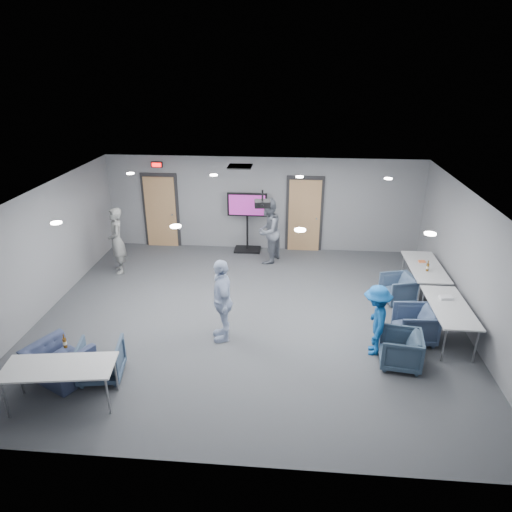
# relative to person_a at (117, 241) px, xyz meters

# --- Properties ---
(floor) EXTENTS (9.00, 9.00, 0.00)m
(floor) POSITION_rel_person_a_xyz_m (3.63, -2.01, -0.87)
(floor) COLOR #323438
(floor) RESTS_ON ground
(ceiling) EXTENTS (9.00, 9.00, 0.00)m
(ceiling) POSITION_rel_person_a_xyz_m (3.63, -2.01, 1.83)
(ceiling) COLOR white
(ceiling) RESTS_ON wall_back
(wall_back) EXTENTS (9.00, 0.02, 2.70)m
(wall_back) POSITION_rel_person_a_xyz_m (3.63, 1.99, 0.48)
(wall_back) COLOR slate
(wall_back) RESTS_ON floor
(wall_front) EXTENTS (9.00, 0.02, 2.70)m
(wall_front) POSITION_rel_person_a_xyz_m (3.63, -6.01, 0.48)
(wall_front) COLOR slate
(wall_front) RESTS_ON floor
(wall_left) EXTENTS (0.02, 8.00, 2.70)m
(wall_left) POSITION_rel_person_a_xyz_m (-0.87, -2.01, 0.48)
(wall_left) COLOR slate
(wall_left) RESTS_ON floor
(wall_right) EXTENTS (0.02, 8.00, 2.70)m
(wall_right) POSITION_rel_person_a_xyz_m (8.13, -2.01, 0.48)
(wall_right) COLOR slate
(wall_right) RESTS_ON floor
(door_left) EXTENTS (1.06, 0.17, 2.24)m
(door_left) POSITION_rel_person_a_xyz_m (0.63, 1.94, 0.20)
(door_left) COLOR black
(door_left) RESTS_ON wall_back
(door_right) EXTENTS (1.06, 0.17, 2.24)m
(door_right) POSITION_rel_person_a_xyz_m (4.83, 1.94, 0.20)
(door_right) COLOR black
(door_right) RESTS_ON wall_back
(exit_sign) EXTENTS (0.32, 0.08, 0.16)m
(exit_sign) POSITION_rel_person_a_xyz_m (0.63, 1.92, 1.58)
(exit_sign) COLOR black
(exit_sign) RESTS_ON wall_back
(hvac_diffuser) EXTENTS (0.60, 0.60, 0.03)m
(hvac_diffuser) POSITION_rel_person_a_xyz_m (3.13, 0.79, 1.81)
(hvac_diffuser) COLOR black
(hvac_diffuser) RESTS_ON ceiling
(downlights) EXTENTS (6.18, 3.78, 0.02)m
(downlights) POSITION_rel_person_a_xyz_m (3.63, -2.01, 1.81)
(downlights) COLOR white
(downlights) RESTS_ON ceiling
(person_a) EXTENTS (0.65, 0.75, 1.74)m
(person_a) POSITION_rel_person_a_xyz_m (0.00, 0.00, 0.00)
(person_a) COLOR gray
(person_a) RESTS_ON floor
(person_b) EXTENTS (0.95, 1.06, 1.79)m
(person_b) POSITION_rel_person_a_xyz_m (3.85, 0.99, 0.03)
(person_b) COLOR slate
(person_b) RESTS_ON floor
(person_c) EXTENTS (0.65, 1.07, 1.71)m
(person_c) POSITION_rel_person_a_xyz_m (3.19, -2.87, -0.02)
(person_c) COLOR #AFC0E2
(person_c) RESTS_ON floor
(person_d) EXTENTS (0.63, 0.96, 1.40)m
(person_d) POSITION_rel_person_a_xyz_m (6.11, -3.12, -0.17)
(person_d) COLOR #164E94
(person_d) RESTS_ON floor
(chair_right_a) EXTENTS (0.86, 0.85, 0.64)m
(chair_right_a) POSITION_rel_person_a_xyz_m (6.98, -1.02, -0.55)
(chair_right_a) COLOR #3E516B
(chair_right_a) RESTS_ON floor
(chair_right_b) EXTENTS (0.80, 0.78, 0.69)m
(chair_right_b) POSITION_rel_person_a_xyz_m (6.98, -2.63, -0.52)
(chair_right_b) COLOR #394863
(chair_right_b) RESTS_ON floor
(chair_right_c) EXTENTS (0.82, 0.80, 0.66)m
(chair_right_c) POSITION_rel_person_a_xyz_m (6.53, -3.49, -0.54)
(chair_right_c) COLOR #314356
(chair_right_c) RESTS_ON floor
(chair_front_a) EXTENTS (0.85, 0.86, 0.68)m
(chair_front_a) POSITION_rel_person_a_xyz_m (1.26, -4.29, -0.53)
(chair_front_a) COLOR #384A61
(chair_front_a) RESTS_ON floor
(chair_front_b) EXTENTS (1.27, 1.22, 0.64)m
(chair_front_b) POSITION_rel_person_a_xyz_m (0.57, -4.41, -0.55)
(chair_front_b) COLOR #323A56
(chair_front_b) RESTS_ON floor
(table_right_a) EXTENTS (0.75, 1.81, 0.73)m
(table_right_a) POSITION_rel_person_a_xyz_m (7.63, -0.61, -0.18)
(table_right_a) COLOR silver
(table_right_a) RESTS_ON floor
(table_right_b) EXTENTS (0.73, 1.74, 0.73)m
(table_right_b) POSITION_rel_person_a_xyz_m (7.63, -2.51, -0.19)
(table_right_b) COLOR silver
(table_right_b) RESTS_ON floor
(table_front_left) EXTENTS (1.81, 0.96, 0.73)m
(table_front_left) POSITION_rel_person_a_xyz_m (0.92, -5.01, -0.19)
(table_front_left) COLOR silver
(table_front_left) RESTS_ON floor
(bottle_front) EXTENTS (0.07, 0.07, 0.25)m
(bottle_front) POSITION_rel_person_a_xyz_m (0.80, -4.50, -0.05)
(bottle_front) COLOR #58360F
(bottle_front) RESTS_ON table_front_left
(bottle_right) EXTENTS (0.07, 0.07, 0.26)m
(bottle_right) POSITION_rel_person_a_xyz_m (7.60, -0.89, -0.05)
(bottle_right) COLOR #58360F
(bottle_right) RESTS_ON table_right_a
(snack_box) EXTENTS (0.16, 0.12, 0.03)m
(snack_box) POSITION_rel_person_a_xyz_m (7.61, -0.39, -0.12)
(snack_box) COLOR orange
(snack_box) RESTS_ON table_right_a
(wrapper) EXTENTS (0.26, 0.19, 0.06)m
(wrapper) POSITION_rel_person_a_xyz_m (7.64, -2.21, -0.11)
(wrapper) COLOR silver
(wrapper) RESTS_ON table_right_b
(tv_stand) EXTENTS (1.13, 0.54, 1.73)m
(tv_stand) POSITION_rel_person_a_xyz_m (3.21, 1.74, 0.11)
(tv_stand) COLOR black
(tv_stand) RESTS_ON floor
(projector) EXTENTS (0.36, 0.34, 0.36)m
(projector) POSITION_rel_person_a_xyz_m (3.87, -1.47, 1.53)
(projector) COLOR black
(projector) RESTS_ON ceiling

